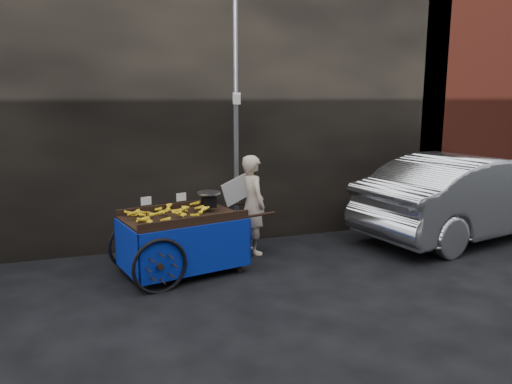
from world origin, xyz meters
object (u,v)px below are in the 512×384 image
object	(u,v)px
vendor	(252,205)
parked_car	(471,196)
banana_cart	(179,222)
plastic_bag	(228,257)

from	to	relation	value
vendor	parked_car	xyz separation A→B (m)	(3.91, -0.32, -0.06)
banana_cart	plastic_bag	world-z (taller)	banana_cart
vendor	parked_car	distance (m)	3.93
plastic_bag	parked_car	size ratio (longest dim) A/B	0.06
banana_cart	parked_car	bearing A→B (deg)	-10.30
plastic_bag	parked_car	xyz separation A→B (m)	(4.43, 0.07, 0.61)
banana_cart	parked_car	xyz separation A→B (m)	(5.16, 0.21, -0.01)
banana_cart	parked_car	size ratio (longest dim) A/B	0.53
vendor	parked_car	size ratio (longest dim) A/B	0.35
banana_cart	vendor	bearing A→B (deg)	10.66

